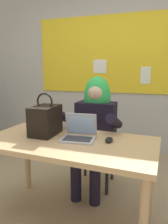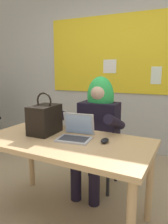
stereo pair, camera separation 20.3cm
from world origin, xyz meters
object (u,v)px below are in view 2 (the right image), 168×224
Objects in this scene: person_costumed at (97,125)px; handbag at (45,119)px; chair_at_desk at (100,142)px; laptop at (76,133)px; computer_mouse at (105,141)px; desk_main at (65,150)px.

person_costumed is 0.62m from handbag.
laptop is (0.02, -0.67, 0.29)m from chair_at_desk.
computer_mouse is at bearing -4.56° from laptop.
handbag is (-0.31, -0.52, 0.14)m from person_costumed.
person_costumed reaches higher than laptop.
laptop is 0.26m from computer_mouse.
chair_at_desk is 8.61× the size of computer_mouse.
chair_at_desk is 3.03× the size of laptop.
computer_mouse is 0.60m from handbag.
laptop is at bearing -177.41° from computer_mouse.
handbag is at bearing -27.41° from chair_at_desk.
computer_mouse is (0.28, -0.66, 0.26)m from chair_at_desk.
chair_at_desk is at bearing 86.11° from desk_main.
handbag is at bearing -30.73° from person_costumed.
computer_mouse is 0.28× the size of handbag.
chair_at_desk is 0.26m from person_costumed.
person_costumed reaches higher than chair_at_desk.
desk_main is 3.87× the size of handbag.
chair_at_desk is 2.37× the size of handbag.
laptop is at bearing -0.22° from chair_at_desk.
chair_at_desk is at bearing 64.59° from handbag.
handbag reaches higher than laptop.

